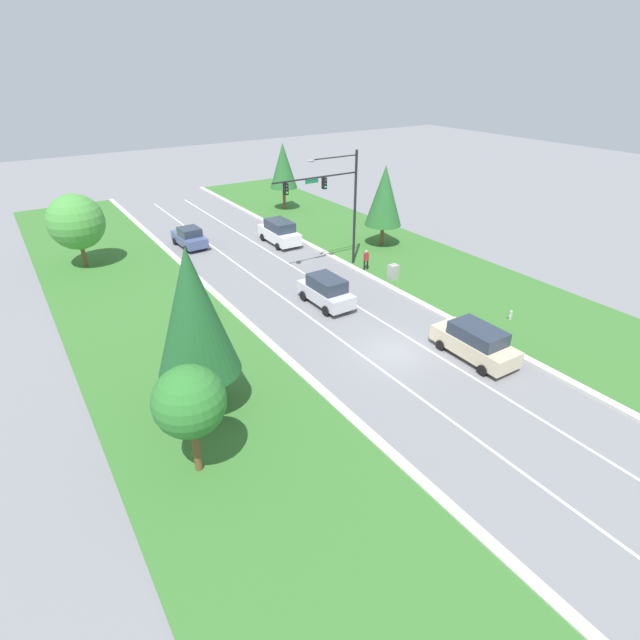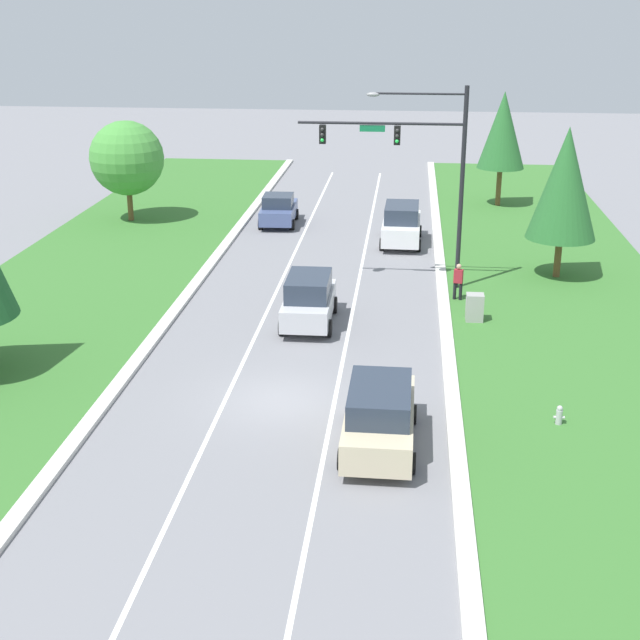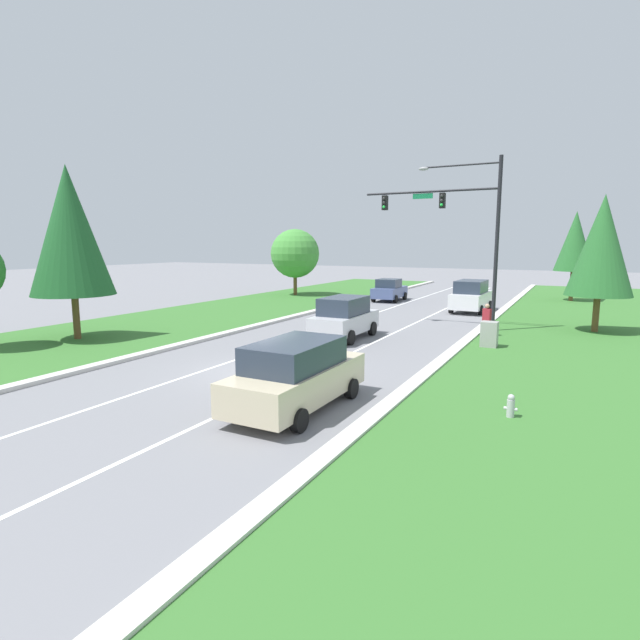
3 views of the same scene
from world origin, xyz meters
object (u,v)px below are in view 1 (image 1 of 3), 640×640
Objects in this scene: utility_cabinet at (393,272)px; conifer_near_right_tree at (384,196)px; conifer_far_right_tree at (283,166)px; silver_suv at (326,291)px; pedestrian at (366,259)px; traffic_signal_mast at (335,195)px; slate_blue_sedan at (190,237)px; fire_hydrant at (510,315)px; champagne_suv at (475,342)px; white_suv at (279,232)px; conifer_mid_left_tree at (193,313)px; oak_far_left_tree at (76,222)px; oak_near_left_tree at (189,402)px.

conifer_near_right_tree is (4.24, 6.56, 3.90)m from utility_cabinet.
conifer_near_right_tree is 0.99× the size of conifer_far_right_tree.
pedestrian is (6.12, 3.50, -0.11)m from silver_suv.
silver_suv is (-4.23, -5.23, -4.86)m from traffic_signal_mast.
slate_blue_sedan is at bearing 147.99° from conifer_near_right_tree.
slate_blue_sedan is at bearing 124.88° from traffic_signal_mast.
pedestrian is 0.24× the size of conifer_near_right_tree.
fire_hydrant is at bearing -98.00° from conifer_near_right_tree.
conifer_near_right_tree is (4.80, 3.91, 3.57)m from pedestrian.
silver_suv is 0.90× the size of champagne_suv.
traffic_signal_mast is at bearing -106.83° from conifer_far_right_tree.
white_suv is at bearing 95.15° from traffic_signal_mast.
champagne_suv is 0.70× the size of conifer_far_right_tree.
oak_far_left_tree is at bearing 93.06° from conifer_mid_left_tree.
traffic_signal_mast is at bearing -162.01° from conifer_near_right_tree.
white_suv is 1.15× the size of slate_blue_sedan.
champagne_suv is 13.97m from pedestrian.
slate_blue_sedan reaches higher than fire_hydrant.
slate_blue_sedan is at bearing 116.40° from fire_hydrant.
traffic_signal_mast reaches higher than utility_cabinet.
traffic_signal_mast is 15.35m from fire_hydrant.
utility_cabinet is at bearing -97.34° from conifer_far_right_tree.
conifer_mid_left_tree reaches higher than conifer_near_right_tree.
conifer_near_right_tree reaches higher than oak_near_left_tree.
conifer_mid_left_tree is (1.74, 3.72, 1.74)m from oak_near_left_tree.
utility_cabinet is 0.17× the size of conifer_far_right_tree.
slate_blue_sedan is at bearing 70.68° from oak_near_left_tree.
slate_blue_sedan is 0.72× the size of oak_far_left_tree.
conifer_near_right_tree is (10.93, 7.41, 3.46)m from silver_suv.
conifer_mid_left_tree is (-22.15, -13.77, 0.70)m from conifer_near_right_tree.
pedestrian is (-0.56, 2.65, 0.33)m from utility_cabinet.
white_suv is 0.69× the size of conifer_far_right_tree.
pedestrian is 2.41× the size of fire_hydrant.
white_suv is 1.00× the size of oak_near_left_tree.
pedestrian is 0.29× the size of oak_far_left_tree.
silver_suv reaches higher than champagne_suv.
oak_near_left_tree is at bearing -142.62° from silver_suv.
pedestrian is at bearing -55.32° from slate_blue_sedan.
fire_hydrant is at bearing -44.34° from silver_suv.
oak_near_left_tree is (-16.49, -23.03, 2.39)m from white_suv.
oak_far_left_tree is (-15.97, 3.47, 2.66)m from white_suv.
conifer_mid_left_tree is (-20.71, -29.00, 0.43)m from conifer_far_right_tree.
slate_blue_sedan is 2.52× the size of pedestrian.
conifer_near_right_tree reaches higher than slate_blue_sedan.
utility_cabinet is 8.73m from conifer_near_right_tree.
traffic_signal_mast is 7.47× the size of utility_cabinet.
slate_blue_sedan is 24.49m from conifer_mid_left_tree.
oak_far_left_tree is (-8.81, -0.10, 2.86)m from slate_blue_sedan.
fire_hydrant is (4.48, -13.59, -5.56)m from traffic_signal_mast.
utility_cabinet is 1.72× the size of fire_hydrant.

